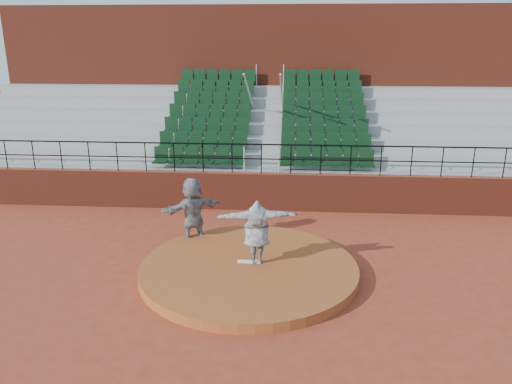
{
  "coord_description": "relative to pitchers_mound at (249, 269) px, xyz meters",
  "views": [
    {
      "loc": [
        1.01,
        -11.43,
        5.73
      ],
      "look_at": [
        0.0,
        2.5,
        1.4
      ],
      "focal_mm": 35.0,
      "sensor_mm": 36.0,
      "label": 1
    }
  ],
  "objects": [
    {
      "name": "pitchers_mound",
      "position": [
        0.0,
        0.0,
        0.0
      ],
      "size": [
        5.5,
        5.5,
        0.25
      ],
      "primitive_type": "cylinder",
      "color": "#A24F24",
      "rests_on": "ground"
    },
    {
      "name": "pitching_rubber",
      "position": [
        0.0,
        0.15,
        0.14
      ],
      "size": [
        0.6,
        0.15,
        0.03
      ],
      "primitive_type": "cube",
      "color": "white",
      "rests_on": "pitchers_mound"
    },
    {
      "name": "ground",
      "position": [
        0.0,
        0.0,
        -0.12
      ],
      "size": [
        90.0,
        90.0,
        0.0
      ],
      "primitive_type": "plane",
      "color": "#973822",
      "rests_on": "ground"
    },
    {
      "name": "boundary_wall",
      "position": [
        0.0,
        5.0,
        0.53
      ],
      "size": [
        24.0,
        0.3,
        1.3
      ],
      "primitive_type": "cube",
      "color": "maroon",
      "rests_on": "ground"
    },
    {
      "name": "pitcher",
      "position": [
        0.19,
        0.16,
        0.96
      ],
      "size": [
        2.1,
        0.88,
        1.66
      ],
      "primitive_type": "imported",
      "rotation": [
        0.0,
        0.0,
        3.3
      ],
      "color": "black",
      "rests_on": "pitchers_mound"
    },
    {
      "name": "fielder",
      "position": [
        -1.77,
        1.85,
        0.87
      ],
      "size": [
        1.84,
        1.53,
        1.98
      ],
      "primitive_type": "imported",
      "rotation": [
        0.0,
        0.0,
        3.75
      ],
      "color": "black",
      "rests_on": "ground"
    },
    {
      "name": "wall_railing",
      "position": [
        0.0,
        5.0,
        1.9
      ],
      "size": [
        24.04,
        0.05,
        1.03
      ],
      "color": "black",
      "rests_on": "boundary_wall"
    },
    {
      "name": "press_box_facade",
      "position": [
        0.0,
        12.6,
        3.43
      ],
      "size": [
        24.0,
        3.0,
        7.1
      ],
      "primitive_type": "cube",
      "color": "maroon",
      "rests_on": "ground"
    },
    {
      "name": "seating_deck",
      "position": [
        0.0,
        8.65,
        1.32
      ],
      "size": [
        24.0,
        5.97,
        4.63
      ],
      "color": "#999893",
      "rests_on": "ground"
    }
  ]
}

